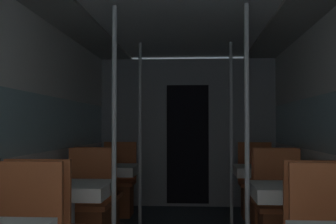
{
  "coord_description": "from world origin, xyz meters",
  "views": [
    {
      "loc": [
        0.14,
        -1.33,
        1.23
      ],
      "look_at": [
        -0.09,
        2.44,
        1.34
      ],
      "focal_mm": 50.0,
      "sensor_mm": 36.0,
      "label": 1
    }
  ],
  "objects_px": {
    "dining_table_left_2": "(109,173)",
    "support_pole_left_2": "(140,134)",
    "chair_right_far_2": "(257,195)",
    "dining_table_right_1": "(294,197)",
    "dining_table_right_2": "(263,174)",
    "support_pole_right_2": "(231,134)",
    "support_pole_left_1": "(114,137)",
    "chair_right_far_1": "(281,222)",
    "chair_left_far_1": "(87,220)",
    "chair_left_near_2": "(99,210)",
    "support_pole_right_1": "(247,137)",
    "dining_table_left_1": "(70,195)",
    "chair_left_far_2": "(118,193)",
    "chair_right_near_2": "(271,212)"
  },
  "relations": [
    {
      "from": "support_pole_left_1",
      "to": "chair_right_far_2",
      "type": "distance_m",
      "value": 2.97
    },
    {
      "from": "chair_right_far_2",
      "to": "dining_table_left_1",
      "type": "bearing_deg",
      "value": 52.24
    },
    {
      "from": "support_pole_right_1",
      "to": "dining_table_right_2",
      "type": "xyz_separation_m",
      "value": [
        0.38,
        1.81,
        -0.49
      ]
    },
    {
      "from": "chair_right_far_1",
      "to": "support_pole_left_1",
      "type": "bearing_deg",
      "value": 22.52
    },
    {
      "from": "chair_left_far_1",
      "to": "support_pole_left_2",
      "type": "height_order",
      "value": "support_pole_left_2"
    },
    {
      "from": "dining_table_right_1",
      "to": "support_pole_right_1",
      "type": "distance_m",
      "value": 0.62
    },
    {
      "from": "support_pole_left_1",
      "to": "chair_right_near_2",
      "type": "height_order",
      "value": "support_pole_left_1"
    },
    {
      "from": "support_pole_left_2",
      "to": "chair_right_far_1",
      "type": "xyz_separation_m",
      "value": [
        1.5,
        -1.18,
        -0.83
      ]
    },
    {
      "from": "dining_table_left_2",
      "to": "support_pole_right_1",
      "type": "relative_size",
      "value": 0.33
    },
    {
      "from": "dining_table_left_1",
      "to": "support_pole_left_2",
      "type": "xyz_separation_m",
      "value": [
        0.38,
        1.81,
        0.49
      ]
    },
    {
      "from": "support_pole_left_1",
      "to": "dining_table_right_2",
      "type": "height_order",
      "value": "support_pole_left_1"
    },
    {
      "from": "support_pole_left_1",
      "to": "support_pole_left_2",
      "type": "height_order",
      "value": "same"
    },
    {
      "from": "dining_table_left_1",
      "to": "chair_right_near_2",
      "type": "xyz_separation_m",
      "value": [
        1.88,
        1.18,
        -0.34
      ]
    },
    {
      "from": "dining_table_left_1",
      "to": "support_pole_left_1",
      "type": "xyz_separation_m",
      "value": [
        0.38,
        0.0,
        0.49
      ]
    },
    {
      "from": "chair_left_far_1",
      "to": "support_pole_right_1",
      "type": "height_order",
      "value": "support_pole_right_1"
    },
    {
      "from": "chair_left_far_2",
      "to": "chair_right_far_1",
      "type": "bearing_deg",
      "value": 136.16
    },
    {
      "from": "dining_table_left_2",
      "to": "chair_right_far_2",
      "type": "height_order",
      "value": "chair_right_far_2"
    },
    {
      "from": "chair_left_far_2",
      "to": "support_pole_right_1",
      "type": "distance_m",
      "value": 2.97
    },
    {
      "from": "chair_left_far_1",
      "to": "chair_left_far_2",
      "type": "relative_size",
      "value": 1.0
    },
    {
      "from": "chair_right_far_1",
      "to": "chair_left_far_2",
      "type": "bearing_deg",
      "value": -43.84
    },
    {
      "from": "chair_left_far_1",
      "to": "chair_left_near_2",
      "type": "distance_m",
      "value": 0.56
    },
    {
      "from": "chair_left_near_2",
      "to": "chair_right_far_1",
      "type": "relative_size",
      "value": 1.0
    },
    {
      "from": "support_pole_left_1",
      "to": "chair_left_far_1",
      "type": "bearing_deg",
      "value": 121.45
    },
    {
      "from": "chair_right_far_2",
      "to": "chair_left_far_2",
      "type": "bearing_deg",
      "value": 0.0
    },
    {
      "from": "chair_right_near_2",
      "to": "dining_table_right_1",
      "type": "bearing_deg",
      "value": -90.0
    },
    {
      "from": "chair_left_near_2",
      "to": "chair_left_far_2",
      "type": "height_order",
      "value": "same"
    },
    {
      "from": "support_pole_left_1",
      "to": "support_pole_left_2",
      "type": "xyz_separation_m",
      "value": [
        0.0,
        1.81,
        0.0
      ]
    },
    {
      "from": "dining_table_left_2",
      "to": "support_pole_left_2",
      "type": "xyz_separation_m",
      "value": [
        0.38,
        0.0,
        0.49
      ]
    },
    {
      "from": "chair_left_near_2",
      "to": "support_pole_right_2",
      "type": "bearing_deg",
      "value": 22.52
    },
    {
      "from": "support_pole_left_1",
      "to": "support_pole_left_2",
      "type": "relative_size",
      "value": 1.0
    },
    {
      "from": "dining_table_left_2",
      "to": "chair_left_near_2",
      "type": "height_order",
      "value": "chair_left_near_2"
    },
    {
      "from": "support_pole_right_2",
      "to": "dining_table_right_1",
      "type": "bearing_deg",
      "value": -78.11
    },
    {
      "from": "dining_table_left_2",
      "to": "support_pole_left_2",
      "type": "relative_size",
      "value": 0.33
    },
    {
      "from": "dining_table_right_1",
      "to": "dining_table_right_2",
      "type": "xyz_separation_m",
      "value": [
        0.0,
        1.81,
        0.0
      ]
    },
    {
      "from": "dining_table_right_1",
      "to": "support_pole_left_1",
      "type": "bearing_deg",
      "value": 180.0
    },
    {
      "from": "chair_left_near_2",
      "to": "support_pole_right_2",
      "type": "xyz_separation_m",
      "value": [
        1.5,
        0.62,
        0.83
      ]
    },
    {
      "from": "dining_table_left_1",
      "to": "chair_left_far_1",
      "type": "relative_size",
      "value": 0.74
    },
    {
      "from": "dining_table_right_1",
      "to": "support_pole_right_2",
      "type": "xyz_separation_m",
      "value": [
        -0.38,
        1.81,
        0.49
      ]
    },
    {
      "from": "dining_table_left_1",
      "to": "dining_table_right_2",
      "type": "height_order",
      "value": "same"
    },
    {
      "from": "dining_table_left_2",
      "to": "support_pole_left_2",
      "type": "height_order",
      "value": "support_pole_left_2"
    },
    {
      "from": "chair_left_far_1",
      "to": "chair_right_far_1",
      "type": "bearing_deg",
      "value": -180.0
    },
    {
      "from": "support_pole_right_1",
      "to": "chair_right_near_2",
      "type": "bearing_deg",
      "value": 72.19
    },
    {
      "from": "support_pole_left_1",
      "to": "support_pole_right_2",
      "type": "xyz_separation_m",
      "value": [
        1.12,
        1.81,
        0.0
      ]
    },
    {
      "from": "chair_right_near_2",
      "to": "support_pole_right_2",
      "type": "relative_size",
      "value": 0.44
    },
    {
      "from": "dining_table_right_2",
      "to": "chair_left_far_1",
      "type": "bearing_deg",
      "value": -147.8
    },
    {
      "from": "support_pole_right_1",
      "to": "dining_table_right_2",
      "type": "distance_m",
      "value": 1.91
    },
    {
      "from": "dining_table_left_1",
      "to": "chair_right_far_2",
      "type": "distance_m",
      "value": 3.09
    },
    {
      "from": "dining_table_right_1",
      "to": "dining_table_right_2",
      "type": "distance_m",
      "value": 1.81
    },
    {
      "from": "dining_table_left_1",
      "to": "support_pole_left_2",
      "type": "relative_size",
      "value": 0.33
    },
    {
      "from": "chair_left_far_2",
      "to": "dining_table_right_2",
      "type": "bearing_deg",
      "value": 161.7
    }
  ]
}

